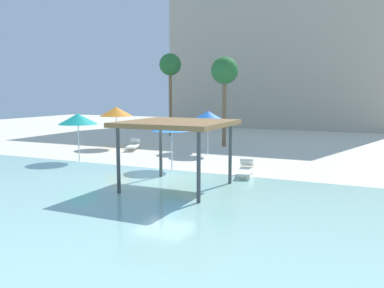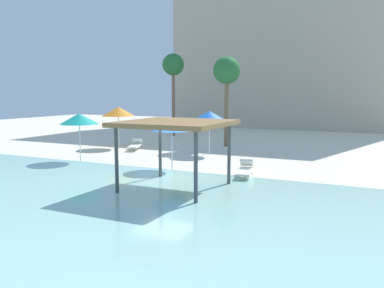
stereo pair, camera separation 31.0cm
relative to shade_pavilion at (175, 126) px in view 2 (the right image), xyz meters
The scene contains 12 objects.
ground_plane 3.43m from the shade_pavilion, 130.88° to the left, with size 80.00×80.00×0.00m, color beige.
lagoon_water 4.55m from the shade_pavilion, 113.64° to the right, with size 44.00×13.50×0.04m, color #99D1C6.
shade_pavilion is the anchor object (origin of this frame).
beach_umbrella_blue_0 4.14m from the shade_pavilion, 120.21° to the left, with size 2.01×2.01×2.48m.
beach_umbrella_teal_2 8.55m from the shade_pavilion, 155.90° to the left, with size 2.13×2.13×2.66m.
beach_umbrella_blue_3 9.18m from the shade_pavilion, 104.62° to the left, with size 2.06×2.06×2.67m.
beach_umbrella_orange_5 12.95m from the shade_pavilion, 135.37° to the left, with size 2.29×2.29×2.82m.
lounge_chair_1 11.69m from the shade_pavilion, 131.19° to the left, with size 1.22×1.99×0.74m.
lounge_chair_2 4.41m from the shade_pavilion, 62.56° to the left, with size 0.95×1.98×0.74m.
palm_tree_0 20.40m from the shade_pavilion, 118.20° to the left, with size 1.90×1.90×7.17m.
palm_tree_1 13.40m from the shade_pavilion, 101.89° to the left, with size 1.90×1.90×6.27m.
hotel_block_0 32.80m from the shade_pavilion, 94.90° to the left, with size 23.80×8.83×19.82m, color #B2A893.
Camera 2 is at (8.80, -15.60, 3.78)m, focal length 37.72 mm.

